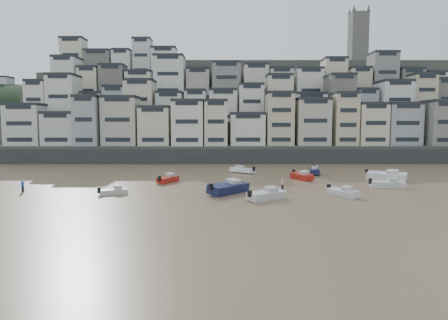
{
  "coord_description": "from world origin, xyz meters",
  "views": [
    {
      "loc": [
        5.21,
        -30.28,
        9.45
      ],
      "look_at": [
        5.34,
        30.0,
        4.0
      ],
      "focal_mm": 32.0,
      "sensor_mm": 36.0,
      "label": 1
    }
  ],
  "objects_px": {
    "boat_e": "(302,175)",
    "person_pink": "(283,184)",
    "boat_d": "(387,183)",
    "person_blue": "(23,186)",
    "boat_b": "(343,191)",
    "boat_g": "(386,175)",
    "boat_f": "(168,178)",
    "boat_a": "(266,193)",
    "boat_c": "(228,186)",
    "boat_h": "(242,169)",
    "boat_i": "(315,170)",
    "boat_j": "(114,190)"
  },
  "relations": [
    {
      "from": "boat_f",
      "to": "person_blue",
      "type": "height_order",
      "value": "person_blue"
    },
    {
      "from": "boat_f",
      "to": "boat_g",
      "type": "distance_m",
      "value": 36.65
    },
    {
      "from": "boat_b",
      "to": "boat_g",
      "type": "distance_m",
      "value": 19.21
    },
    {
      "from": "person_pink",
      "to": "boat_e",
      "type": "bearing_deg",
      "value": 66.32
    },
    {
      "from": "boat_e",
      "to": "person_pink",
      "type": "xyz_separation_m",
      "value": [
        -4.91,
        -11.2,
        0.08
      ]
    },
    {
      "from": "boat_c",
      "to": "person_blue",
      "type": "xyz_separation_m",
      "value": [
        -28.73,
        1.28,
        -0.11
      ]
    },
    {
      "from": "boat_j",
      "to": "person_pink",
      "type": "relative_size",
      "value": 2.29
    },
    {
      "from": "boat_b",
      "to": "boat_g",
      "type": "xyz_separation_m",
      "value": [
        11.92,
        15.06,
        0.26
      ]
    },
    {
      "from": "boat_e",
      "to": "boat_f",
      "type": "xyz_separation_m",
      "value": [
        -22.39,
        -3.32,
        -0.08
      ]
    },
    {
      "from": "boat_a",
      "to": "person_blue",
      "type": "xyz_separation_m",
      "value": [
        -33.44,
        5.83,
        0.08
      ]
    },
    {
      "from": "boat_e",
      "to": "boat_j",
      "type": "distance_m",
      "value": 31.63
    },
    {
      "from": "boat_j",
      "to": "boat_i",
      "type": "bearing_deg",
      "value": 10.66
    },
    {
      "from": "boat_f",
      "to": "person_pink",
      "type": "relative_size",
      "value": 2.96
    },
    {
      "from": "boat_f",
      "to": "person_blue",
      "type": "relative_size",
      "value": 2.96
    },
    {
      "from": "boat_h",
      "to": "person_pink",
      "type": "bearing_deg",
      "value": 141.89
    },
    {
      "from": "boat_j",
      "to": "boat_h",
      "type": "bearing_deg",
      "value": 28.49
    },
    {
      "from": "boat_b",
      "to": "boat_f",
      "type": "xyz_separation_m",
      "value": [
        -24.65,
        12.59,
        0.03
      ]
    },
    {
      "from": "boat_h",
      "to": "boat_i",
      "type": "relative_size",
      "value": 0.94
    },
    {
      "from": "boat_c",
      "to": "boat_b",
      "type": "bearing_deg",
      "value": -56.26
    },
    {
      "from": "boat_h",
      "to": "person_blue",
      "type": "xyz_separation_m",
      "value": [
        -31.73,
        -21.59,
        0.1
      ]
    },
    {
      "from": "boat_d",
      "to": "boat_e",
      "type": "relative_size",
      "value": 0.92
    },
    {
      "from": "boat_g",
      "to": "boat_h",
      "type": "relative_size",
      "value": 1.22
    },
    {
      "from": "boat_f",
      "to": "boat_h",
      "type": "height_order",
      "value": "boat_h"
    },
    {
      "from": "boat_a",
      "to": "person_blue",
      "type": "distance_m",
      "value": 33.94
    },
    {
      "from": "boat_f",
      "to": "boat_h",
      "type": "xyz_separation_m",
      "value": [
        12.72,
        12.49,
        0.06
      ]
    },
    {
      "from": "boat_h",
      "to": "boat_j",
      "type": "xyz_separation_m",
      "value": [
        -18.48,
        -23.59,
        -0.22
      ]
    },
    {
      "from": "boat_h",
      "to": "boat_i",
      "type": "xyz_separation_m",
      "value": [
        13.59,
        -1.88,
        0.05
      ]
    },
    {
      "from": "boat_d",
      "to": "boat_j",
      "type": "relative_size",
      "value": 1.33
    },
    {
      "from": "boat_g",
      "to": "boat_d",
      "type": "bearing_deg",
      "value": -78.57
    },
    {
      "from": "boat_f",
      "to": "boat_i",
      "type": "relative_size",
      "value": 0.86
    },
    {
      "from": "boat_c",
      "to": "boat_g",
      "type": "relative_size",
      "value": 1.06
    },
    {
      "from": "boat_a",
      "to": "person_blue",
      "type": "height_order",
      "value": "person_blue"
    },
    {
      "from": "boat_i",
      "to": "boat_j",
      "type": "bearing_deg",
      "value": -43.68
    },
    {
      "from": "boat_f",
      "to": "boat_c",
      "type": "bearing_deg",
      "value": -112.45
    },
    {
      "from": "boat_a",
      "to": "boat_g",
      "type": "xyz_separation_m",
      "value": [
        22.14,
        17.4,
        0.14
      ]
    },
    {
      "from": "boat_b",
      "to": "person_pink",
      "type": "bearing_deg",
      "value": -156.77
    },
    {
      "from": "boat_b",
      "to": "boat_f",
      "type": "relative_size",
      "value": 0.96
    },
    {
      "from": "boat_a",
      "to": "boat_c",
      "type": "xyz_separation_m",
      "value": [
        -4.71,
        4.55,
        0.19
      ]
    },
    {
      "from": "boat_c",
      "to": "boat_d",
      "type": "distance_m",
      "value": 24.28
    },
    {
      "from": "boat_a",
      "to": "boat_g",
      "type": "distance_m",
      "value": 28.16
    },
    {
      "from": "boat_d",
      "to": "boat_f",
      "type": "xyz_separation_m",
      "value": [
        -33.49,
        5.44,
        -0.02
      ]
    },
    {
      "from": "boat_j",
      "to": "person_pink",
      "type": "bearing_deg",
      "value": -15.53
    },
    {
      "from": "boat_a",
      "to": "boat_j",
      "type": "relative_size",
      "value": 1.46
    },
    {
      "from": "boat_d",
      "to": "person_blue",
      "type": "xyz_separation_m",
      "value": [
        -52.51,
        -3.65,
        0.15
      ]
    },
    {
      "from": "boat_a",
      "to": "boat_d",
      "type": "xyz_separation_m",
      "value": [
        19.07,
        9.48,
        -0.07
      ]
    },
    {
      "from": "boat_d",
      "to": "boat_f",
      "type": "relative_size",
      "value": 1.03
    },
    {
      "from": "boat_i",
      "to": "person_blue",
      "type": "bearing_deg",
      "value": -54.28
    },
    {
      "from": "boat_j",
      "to": "person_blue",
      "type": "relative_size",
      "value": 2.29
    },
    {
      "from": "boat_g",
      "to": "boat_h",
      "type": "xyz_separation_m",
      "value": [
        -23.85,
        10.02,
        -0.17
      ]
    },
    {
      "from": "boat_g",
      "to": "boat_j",
      "type": "bearing_deg",
      "value": -129.57
    }
  ]
}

